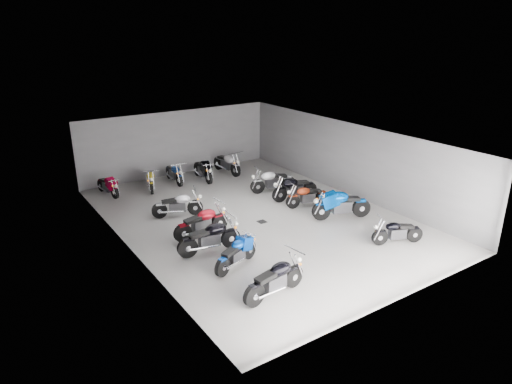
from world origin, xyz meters
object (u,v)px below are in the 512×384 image
(drain_grate, at_px, (262,222))
(motorcycle_left_d, at_px, (202,223))
(motorcycle_back_c, at_px, (174,173))
(motorcycle_right_c, at_px, (341,205))
(motorcycle_left_f, at_px, (178,205))
(motorcycle_right_a, at_px, (397,232))
(motorcycle_right_d, at_px, (307,196))
(motorcycle_right_e, at_px, (294,188))
(motorcycle_right_f, at_px, (272,181))
(motorcycle_left_b, at_px, (237,253))
(motorcycle_left_c, at_px, (210,237))
(motorcycle_back_e, at_px, (227,163))
(motorcycle_back_a, at_px, (108,185))
(motorcycle_back_b, at_px, (151,179))
(motorcycle_left_a, at_px, (275,279))

(drain_grate, height_order, motorcycle_left_d, motorcycle_left_d)
(motorcycle_back_c, bearing_deg, motorcycle_right_c, 118.74)
(motorcycle_left_f, relative_size, motorcycle_right_a, 1.10)
(motorcycle_right_d, relative_size, motorcycle_right_e, 0.88)
(motorcycle_right_e, xyz_separation_m, motorcycle_right_f, (-0.21, 1.33, -0.00))
(motorcycle_right_a, relative_size, motorcycle_right_e, 0.81)
(motorcycle_left_f, bearing_deg, motorcycle_left_b, 17.19)
(motorcycle_left_c, distance_m, motorcycle_back_e, 8.73)
(motorcycle_left_b, xyz_separation_m, motorcycle_left_f, (0.20, 4.74, 0.01))
(drain_grate, distance_m, motorcycle_back_a, 7.46)
(motorcycle_left_b, distance_m, motorcycle_left_f, 4.74)
(motorcycle_right_c, xyz_separation_m, motorcycle_back_b, (-4.87, 7.36, -0.09))
(motorcycle_left_b, height_order, motorcycle_right_a, motorcycle_left_b)
(motorcycle_left_b, height_order, motorcycle_left_d, motorcycle_left_d)
(drain_grate, xyz_separation_m, motorcycle_back_a, (-4.00, 6.28, 0.44))
(motorcycle_left_c, relative_size, motorcycle_back_e, 0.99)
(motorcycle_right_a, distance_m, motorcycle_right_d, 4.42)
(drain_grate, xyz_separation_m, motorcycle_back_b, (-2.13, 5.94, 0.48))
(motorcycle_left_a, height_order, motorcycle_left_d, motorcycle_left_d)
(motorcycle_right_e, height_order, motorcycle_back_c, motorcycle_right_e)
(motorcycle_left_f, bearing_deg, motorcycle_back_e, 149.92)
(motorcycle_right_c, distance_m, motorcycle_right_d, 1.73)
(motorcycle_left_c, bearing_deg, motorcycle_back_b, 179.76)
(motorcycle_left_d, bearing_deg, motorcycle_left_c, -19.09)
(motorcycle_right_c, height_order, motorcycle_back_a, motorcycle_right_c)
(motorcycle_right_d, bearing_deg, motorcycle_right_a, -162.21)
(motorcycle_right_c, xyz_separation_m, motorcycle_back_c, (-3.56, 7.66, -0.09))
(motorcycle_left_c, bearing_deg, motorcycle_right_d, 110.16)
(motorcycle_back_b, bearing_deg, motorcycle_right_c, 142.78)
(motorcycle_left_a, distance_m, motorcycle_right_d, 6.93)
(motorcycle_left_f, xyz_separation_m, motorcycle_back_c, (1.62, 3.93, -0.00))
(motorcycle_left_f, height_order, motorcycle_right_e, motorcycle_right_e)
(motorcycle_left_f, xyz_separation_m, motorcycle_back_e, (4.49, 3.82, 0.05))
(motorcycle_right_a, bearing_deg, motorcycle_back_c, 42.25)
(motorcycle_right_e, height_order, motorcycle_back_b, motorcycle_right_e)
(motorcycle_right_e, height_order, motorcycle_back_a, motorcycle_right_e)
(motorcycle_left_a, distance_m, motorcycle_back_a, 10.80)
(motorcycle_left_f, xyz_separation_m, motorcycle_back_a, (-1.56, 3.97, -0.03))
(motorcycle_left_a, bearing_deg, motorcycle_right_d, 125.58)
(motorcycle_back_a, bearing_deg, motorcycle_right_a, 113.81)
(motorcycle_left_b, bearing_deg, motorcycle_right_d, 96.91)
(motorcycle_back_c, relative_size, motorcycle_back_e, 0.90)
(motorcycle_right_c, height_order, motorcycle_back_b, motorcycle_right_c)
(motorcycle_right_c, relative_size, motorcycle_back_e, 1.01)
(motorcycle_right_e, bearing_deg, motorcycle_right_a, -169.73)
(motorcycle_back_a, bearing_deg, motorcycle_left_b, 89.54)
(drain_grate, xyz_separation_m, motorcycle_left_f, (-2.44, 2.31, 0.48))
(motorcycle_back_e, bearing_deg, motorcycle_left_c, 52.17)
(motorcycle_back_a, relative_size, motorcycle_back_c, 0.93)
(motorcycle_left_d, xyz_separation_m, motorcycle_right_d, (4.97, 0.13, -0.05))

